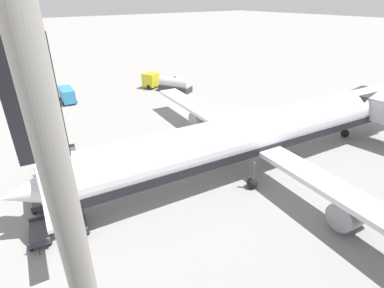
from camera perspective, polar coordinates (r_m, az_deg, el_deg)
The scene contains 13 objects.
ground_plane at distance 44.94m, azimuth 10.42°, elevation 4.90°, with size 500.00×500.00×0.00m, color gray.
airplane at distance 31.37m, azimuth 13.50°, elevation 2.12°, with size 41.69×47.28×14.30m.
fuel_tanker_primary at distance 57.57m, azimuth -4.50°, elevation 11.35°, with size 9.70×6.64×2.87m.
service_van at distance 54.94m, azimuth -22.69°, elevation 8.66°, with size 5.03×2.78×2.34m.
baggage_dolly_row_near_col_a at distance 35.87m, azimuth -26.28°, elevation -2.50°, with size 3.75×2.02×0.92m.
baggage_dolly_row_near_col_b at distance 32.32m, azimuth -26.47°, elevation -5.74°, with size 3.75×1.99×0.92m.
baggage_dolly_row_near_col_c at distance 29.00m, azimuth -26.64°, elevation -9.61°, with size 3.74×2.15×0.92m.
baggage_dolly_row_near_col_d at distance 25.60m, azimuth -27.04°, elevation -14.93°, with size 3.75×2.00×0.92m.
baggage_dolly_row_mid_a_col_a at distance 35.77m, azimuth -22.29°, elevation -1.74°, with size 3.75×2.03×0.92m.
baggage_dolly_row_mid_a_col_b at distance 32.15m, azimuth -22.30°, elevation -5.01°, with size 3.75×2.06×0.92m.
baggage_dolly_row_mid_a_col_c at distance 28.84m, azimuth -21.88°, elevation -8.76°, with size 3.73×2.22×0.92m.
baggage_dolly_row_mid_a_col_d at distance 25.37m, azimuth -21.15°, elevation -13.99°, with size 3.75×1.93×0.92m.
apron_light_mast at distance 5.80m, azimuth -29.11°, elevation 16.38°, with size 2.00×0.73×28.46m.
Camera 1 is at (27.95, -31.24, 16.19)m, focal length 28.00 mm.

